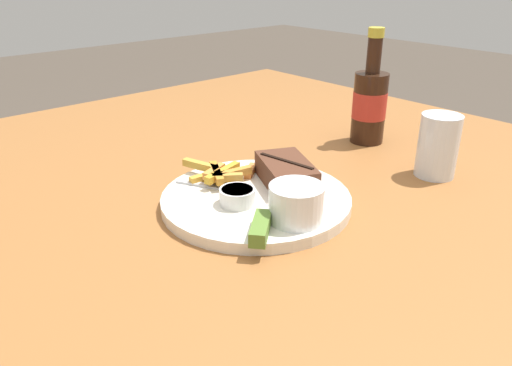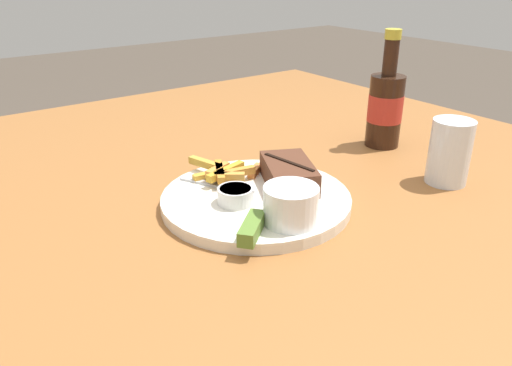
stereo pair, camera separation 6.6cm
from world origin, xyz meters
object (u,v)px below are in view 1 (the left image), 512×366
Objects in this scene: dipping_sauce_cup at (237,196)px; fork_utensil at (211,186)px; pickle_spear at (261,228)px; dinner_plate at (256,200)px; beer_bottle at (370,103)px; coleslaw_cup at (296,201)px; drinking_glass at (438,146)px; steak_portion at (285,172)px.

dipping_sauce_cup reaches higher than fork_utensil.
dinner_plate is at bearing 141.06° from pickle_spear.
pickle_spear is at bearing -38.94° from dinner_plate.
beer_bottle reaches higher than dinner_plate.
coleslaw_cup reaches higher than dinner_plate.
dinner_plate is 2.66× the size of drinking_glass.
coleslaw_cup is (0.10, -0.01, 0.04)m from dinner_plate.
fork_utensil is at bearing -118.67° from drinking_glass.
fork_utensil is (-0.07, 0.01, -0.01)m from dipping_sauce_cup.
beer_bottle is at bearing 102.08° from steak_portion.
steak_portion is 0.28m from drinking_glass.
dipping_sauce_cup is 0.23× the size of beer_bottle.
steak_portion is 0.13m from coleslaw_cup.
steak_portion reaches higher than fork_utensil.
dipping_sauce_cup is 0.38m from drinking_glass.
beer_bottle reaches higher than fork_utensil.
dipping_sauce_cup is 0.43× the size of fork_utensil.
dipping_sauce_cup reaches higher than pickle_spear.
coleslaw_cup reaches higher than steak_portion.
steak_portion is 0.11m from dipping_sauce_cup.
drinking_glass reaches higher than steak_portion.
fork_utensil is at bearing -152.65° from dinner_plate.
fork_utensil is at bearing -172.20° from coleslaw_cup.
dinner_plate is at bearing -79.73° from beer_bottle.
drinking_glass is (0.03, 0.39, 0.03)m from pickle_spear.
drinking_glass is at bearing -16.58° from beer_bottle.
fork_utensil is 0.54× the size of beer_bottle.
dinner_plate is 0.12m from pickle_spear.
fork_utensil is 0.41m from beer_bottle.
steak_portion reaches higher than dinner_plate.
steak_portion is 0.61× the size of beer_bottle.
dinner_plate is 0.39m from beer_bottle.
beer_bottle is (-0.16, 0.45, 0.05)m from pickle_spear.
steak_portion is at bearing -77.92° from beer_bottle.
steak_portion is at bearing 124.33° from pickle_spear.
fork_utensil is at bearing 175.19° from dipping_sauce_cup.
coleslaw_cup is at bearing 87.56° from pickle_spear.
pickle_spear is (0.10, -0.14, -0.01)m from steak_portion.
beer_bottle is (-0.17, 0.39, 0.04)m from coleslaw_cup.
steak_portion reaches higher than dipping_sauce_cup.
pickle_spear is 0.17m from fork_utensil.
dipping_sauce_cup is 0.77× the size of pickle_spear.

